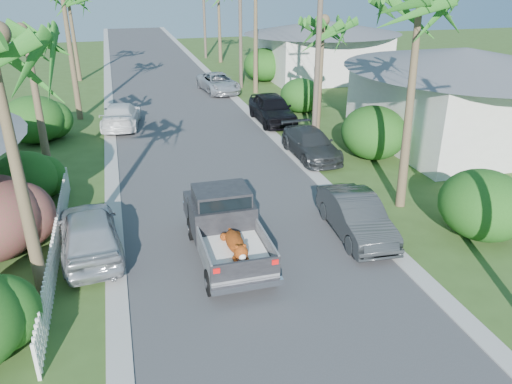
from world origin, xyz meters
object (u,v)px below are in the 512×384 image
object	(u,v)px
palm_l_b	(24,31)
utility_pole_d	(204,11)
parked_car_rf	(272,109)
pickup_truck	(224,223)
parked_car_rd	(218,83)
house_right_near	(459,100)
utility_pole_b	(318,56)
house_right_far	(322,52)
parked_car_ln	(89,233)
parked_car_lf	(121,115)
parked_car_rm	(311,144)
utility_pole_c	(240,25)
palm_r_b	(323,21)
parked_car_rn	(356,216)

from	to	relation	value
palm_l_b	utility_pole_d	distance (m)	33.42
parked_car_rf	pickup_truck	bearing A→B (deg)	-112.68
parked_car_rd	house_right_near	distance (m)	17.69
utility_pole_b	utility_pole_d	bearing A→B (deg)	90.00
parked_car_rf	house_right_far	distance (m)	14.39
parked_car_ln	utility_pole_d	distance (m)	39.36
palm_l_b	parked_car_rd	bearing A→B (deg)	55.10
parked_car_lf	palm_l_b	distance (m)	9.81
parked_car_rd	house_right_far	size ratio (longest dim) A/B	0.54
parked_car_rf	parked_car_lf	world-z (taller)	parked_car_rf
palm_l_b	parked_car_rm	bearing A→B (deg)	-0.63
parked_car_rd	utility_pole_d	size ratio (longest dim) A/B	0.54
palm_l_b	utility_pole_c	distance (m)	20.30
parked_car_rf	house_right_near	xyz separation A→B (m)	(8.00, -6.11, 1.39)
palm_r_b	house_right_far	world-z (taller)	palm_r_b
parked_car_rd	house_right_far	bearing A→B (deg)	11.75
parked_car_rf	house_right_far	xyz separation A→B (m)	(8.00, 11.89, 1.29)
parked_car_rm	parked_car_rd	size ratio (longest dim) A/B	0.92
parked_car_rm	parked_car_ln	world-z (taller)	parked_car_ln
palm_r_b	house_right_near	size ratio (longest dim) A/B	0.80
parked_car_rn	house_right_far	distance (m)	27.52
palm_r_b	house_right_near	xyz separation A→B (m)	(6.40, -3.00, -3.73)
utility_pole_b	utility_pole_d	world-z (taller)	same
parked_car_rf	utility_pole_b	bearing A→B (deg)	-82.81
parked_car_rn	parked_car_rd	bearing A→B (deg)	93.71
parked_car_rm	utility_pole_b	world-z (taller)	utility_pole_b
palm_r_b	house_right_far	distance (m)	16.75
pickup_truck	parked_car_lf	size ratio (longest dim) A/B	1.07
parked_car_rf	parked_car_ln	xyz separation A→B (m)	(-10.00, -12.82, -0.07)
house_right_near	utility_pole_c	world-z (taller)	utility_pole_c
utility_pole_d	house_right_near	bearing A→B (deg)	-76.57
palm_r_b	house_right_far	xyz separation A→B (m)	(6.40, 15.00, -3.83)
parked_car_rm	house_right_near	bearing A→B (deg)	-0.08
parked_car_rd	palm_r_b	world-z (taller)	palm_r_b
parked_car_rd	utility_pole_d	bearing A→B (deg)	76.46
parked_car_rd	utility_pole_c	bearing A→B (deg)	22.17
house_right_far	parked_car_rd	bearing A→B (deg)	-161.79
pickup_truck	palm_l_b	xyz separation A→B (m)	(-5.90, 7.66, 5.14)
parked_car_rd	palm_l_b	bearing A→B (deg)	-131.36
parked_car_rn	utility_pole_b	world-z (taller)	utility_pole_b
parked_car_rn	parked_car_rm	xyz separation A→B (m)	(1.40, 7.69, -0.04)
parked_car_rf	parked_car_ln	bearing A→B (deg)	-127.46
parked_car_lf	palm_r_b	world-z (taller)	palm_r_b
parked_car_rn	parked_car_ln	size ratio (longest dim) A/B	0.94
parked_car_ln	parked_car_rm	bearing A→B (deg)	-152.26
parked_car_rf	utility_pole_c	distance (m)	10.60
parked_car_ln	house_right_far	xyz separation A→B (m)	(18.00, 24.71, 1.36)
parked_car_rf	palm_l_b	bearing A→B (deg)	-152.14
house_right_far	parked_car_rm	bearing A→B (deg)	-113.81
parked_car_rd	parked_car_ln	distance (m)	23.27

